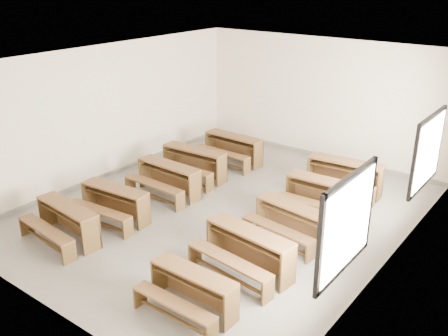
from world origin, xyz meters
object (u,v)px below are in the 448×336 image
Objects in this scene: desk_set_4 at (232,147)px; desk_set_6 at (248,248)px; desk_set_1 at (114,201)px; desk_set_5 at (192,288)px; desk_set_0 at (66,220)px; desk_set_2 at (168,177)px; desk_set_9 at (344,174)px; desk_set_3 at (193,161)px; desk_set_8 at (325,195)px; desk_set_7 at (291,220)px.

desk_set_6 reaches higher than desk_set_4.
desk_set_1 reaches higher than desk_set_5.
desk_set_0 is 1.10m from desk_set_1.
desk_set_5 is (3.18, -5.35, -0.05)m from desk_set_4.
desk_set_9 reaches higher than desk_set_2.
desk_set_3 is 3.58m from desk_set_9.
desk_set_5 is 5.34m from desk_set_9.
desk_set_1 is 0.92× the size of desk_set_6.
desk_set_2 is at bearing -87.85° from desk_set_4.
desk_set_5 is at bearing -94.16° from desk_set_8.
desk_set_4 is 5.13m from desk_set_6.
desk_set_4 reaches higher than desk_set_0.
desk_set_0 is 5.17m from desk_set_4.
desk_set_2 reaches higher than desk_set_1.
desk_set_6 reaches higher than desk_set_1.
desk_set_9 reaches higher than desk_set_4.
desk_set_0 is at bearing -154.15° from desk_set_6.
desk_set_7 is (3.41, -1.14, -0.04)m from desk_set_3.
desk_set_8 is (3.32, 2.79, 0.04)m from desk_set_1.
desk_set_1 is at bearing -90.00° from desk_set_2.
desk_set_0 is 1.01× the size of desk_set_7.
desk_set_3 is (-0.12, 2.63, 0.03)m from desk_set_1.
desk_set_1 is at bearing -88.74° from desk_set_4.
desk_set_4 is 6.23m from desk_set_5.
desk_set_2 is 3.51m from desk_set_8.
desk_set_1 is 2.64m from desk_set_3.
desk_set_6 is at bearing 24.98° from desk_set_0.
desk_set_8 is (3.45, 0.16, 0.00)m from desk_set_3.
desk_set_7 is at bearing 94.49° from desk_set_6.
desk_set_4 is 1.03× the size of desk_set_7.
desk_set_4 is (0.13, 1.44, -0.01)m from desk_set_3.
desk_set_3 is at bearing 149.12° from desk_set_6.
desk_set_1 is at bearing -172.22° from desk_set_6.
desk_set_2 is at bearing -161.62° from desk_set_8.
desk_set_4 is 1.15× the size of desk_set_5.
desk_set_4 is 4.18m from desk_set_7.
desk_set_2 reaches higher than desk_set_7.
desk_set_3 reaches higher than desk_set_7.
desk_set_3 is at bearing -161.41° from desk_set_9.
desk_set_8 is 1.28m from desk_set_9.
desk_set_6 is (0.06, 1.37, 0.06)m from desk_set_5.
desk_set_2 is at bearing -174.23° from desk_set_7.
desk_set_8 is at bearing -0.52° from desk_set_3.
desk_set_2 is 4.23m from desk_set_5.
desk_set_2 reaches higher than desk_set_5.
desk_set_3 is at bearing 130.25° from desk_set_5.
desk_set_5 is 1.37m from desk_set_6.
desk_set_0 is 0.95× the size of desk_set_8.
desk_set_8 is (3.41, 3.89, 0.03)m from desk_set_0.
desk_set_9 reaches higher than desk_set_3.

